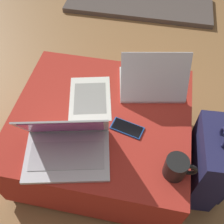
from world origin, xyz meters
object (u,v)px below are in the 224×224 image
object	(u,v)px
laptop_far	(152,82)
backpack	(207,166)
cell_phone	(127,128)
paper_sheet	(90,98)
laptop_near	(66,146)
coffee_mug	(177,167)

from	to	relation	value
laptop_far	backpack	world-z (taller)	laptop_far
cell_phone	paper_sheet	size ratio (longest dim) A/B	0.49
laptop_near	paper_sheet	distance (m)	0.32
laptop_near	backpack	world-z (taller)	laptop_near
cell_phone	coffee_mug	size ratio (longest dim) A/B	1.21
laptop_near	cell_phone	world-z (taller)	laptop_near
cell_phone	paper_sheet	bearing A→B (deg)	69.50
cell_phone	coffee_mug	bearing A→B (deg)	-114.21
cell_phone	laptop_near	bearing A→B (deg)	139.22
laptop_near	cell_phone	xyz separation A→B (m)	(0.24, 0.17, -0.05)
laptop_near	backpack	xyz separation A→B (m)	(0.66, 0.14, -0.22)
laptop_far	coffee_mug	size ratio (longest dim) A/B	2.73
laptop_far	paper_sheet	world-z (taller)	laptop_far
backpack	laptop_near	bearing A→B (deg)	98.25
laptop_far	paper_sheet	xyz separation A→B (m)	(-0.30, -0.13, -0.05)
laptop_near	paper_sheet	xyz separation A→B (m)	(0.02, 0.32, -0.05)
cell_phone	backpack	world-z (taller)	backpack
paper_sheet	coffee_mug	bearing A→B (deg)	-49.97
laptop_far	coffee_mug	distance (m)	0.48
laptop_near	cell_phone	distance (m)	0.30
laptop_near	paper_sheet	bearing A→B (deg)	73.18
laptop_far	paper_sheet	distance (m)	0.33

